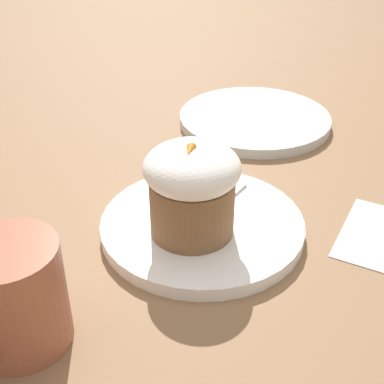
# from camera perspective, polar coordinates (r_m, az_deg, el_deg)

# --- Properties ---
(ground_plane) EXTENTS (4.00, 4.00, 0.00)m
(ground_plane) POSITION_cam_1_polar(r_m,az_deg,el_deg) (0.61, 1.10, -4.19)
(ground_plane) COLOR #846042
(dessert_plate) EXTENTS (0.23, 0.23, 0.02)m
(dessert_plate) POSITION_cam_1_polar(r_m,az_deg,el_deg) (0.61, 1.10, -3.60)
(dessert_plate) COLOR white
(dessert_plate) RESTS_ON ground_plane
(carrot_cake) EXTENTS (0.10, 0.10, 0.11)m
(carrot_cake) POSITION_cam_1_polar(r_m,az_deg,el_deg) (0.56, -0.00, 0.51)
(carrot_cake) COLOR brown
(carrot_cake) RESTS_ON dessert_plate
(spoon) EXTENTS (0.12, 0.06, 0.01)m
(spoon) POSITION_cam_1_polar(r_m,az_deg,el_deg) (0.61, 1.49, -2.50)
(spoon) COLOR silver
(spoon) RESTS_ON dessert_plate
(coffee_cup) EXTENTS (0.12, 0.09, 0.10)m
(coffee_cup) POSITION_cam_1_polar(r_m,az_deg,el_deg) (0.48, -18.47, -10.63)
(coffee_cup) COLOR #9E563D
(coffee_cup) RESTS_ON ground_plane
(side_plate) EXTENTS (0.24, 0.24, 0.02)m
(side_plate) POSITION_cam_1_polar(r_m,az_deg,el_deg) (0.87, 6.69, 7.72)
(side_plate) COLOR silver
(side_plate) RESTS_ON ground_plane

